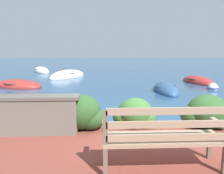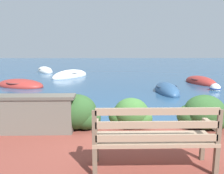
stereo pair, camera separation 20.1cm
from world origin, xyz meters
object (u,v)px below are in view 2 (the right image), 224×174
Objects in this scene: park_bench at (154,136)px; rowboat_outer at (70,76)px; mooring_buoy at (215,88)px; rowboat_far at (200,82)px; rowboat_mid at (20,85)px; rowboat_nearest at (167,91)px; rowboat_distant at (45,71)px.

rowboat_outer is at bearing 98.23° from park_bench.
rowboat_far is at bearing 85.78° from mooring_buoy.
rowboat_mid is 9.40m from mooring_buoy.
mooring_buoy is (9.33, -1.20, 0.02)m from rowboat_mid.
rowboat_nearest is 11.55m from rowboat_distant.
park_bench is at bearing 51.34° from rowboat_outer.
rowboat_outer is at bearing 9.40° from rowboat_distant.
rowboat_distant is at bearing 140.84° from mooring_buoy.
mooring_buoy is at bearing 93.87° from rowboat_outer.
park_bench is 0.56× the size of rowboat_mid.
rowboat_far is 1.97m from mooring_buoy.
rowboat_outer reaches higher than mooring_buoy.
park_bench is at bearing 138.77° from rowboat_far.
rowboat_distant is 6.21× the size of mooring_buoy.
mooring_buoy is (10.05, -8.19, 0.02)m from rowboat_distant.
rowboat_far reaches higher than rowboat_mid.
rowboat_far is at bearing 27.89° from rowboat_mid.
rowboat_mid is 9.50m from rowboat_far.
rowboat_nearest is at bearing 81.09° from rowboat_outer.
park_bench reaches higher than rowboat_far.
park_bench is at bearing -16.17° from rowboat_nearest.
rowboat_outer is (-7.55, 2.77, 0.01)m from rowboat_far.
rowboat_outer is 4.36m from rowboat_distant.
rowboat_distant is 12.97m from mooring_buoy.
rowboat_mid is 7.03m from rowboat_distant.
rowboat_outer is 5.75× the size of mooring_buoy.
rowboat_mid is 5.83× the size of mooring_buoy.
rowboat_distant is (-5.75, 15.14, -0.64)m from park_bench.
rowboat_mid is at bearing -102.36° from rowboat_nearest.
rowboat_far is 0.76× the size of rowboat_distant.
mooring_buoy is at bearing 51.58° from park_bench.
rowboat_mid is 4.02m from rowboat_outer.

